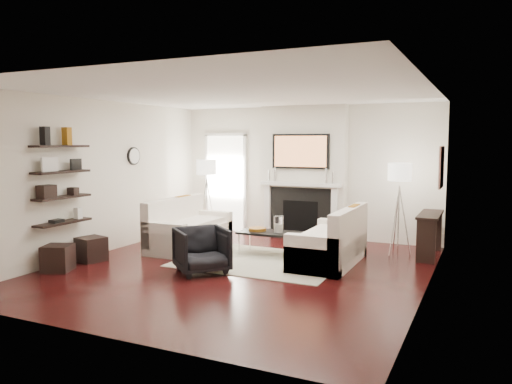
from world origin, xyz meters
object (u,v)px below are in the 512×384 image
at_px(loveseat_left_base, 190,237).
at_px(ottoman_near, 91,249).
at_px(lamp_left_shade, 206,167).
at_px(coffee_table, 270,233).
at_px(loveseat_right_base, 328,251).
at_px(armchair, 202,248).
at_px(lamp_right_shade, 400,172).

distance_m(loveseat_left_base, ottoman_near, 1.80).
height_order(loveseat_left_base, lamp_left_shade, lamp_left_shade).
relative_size(coffee_table, ottoman_near, 2.75).
distance_m(coffee_table, ottoman_near, 3.01).
bearing_deg(loveseat_right_base, ottoman_near, -157.55).
bearing_deg(loveseat_left_base, armchair, -51.47).
bearing_deg(lamp_left_shade, ottoman_near, -102.92).
bearing_deg(loveseat_left_base, coffee_table, 3.22).
relative_size(loveseat_right_base, lamp_right_shade, 4.50).
xyz_separation_m(loveseat_left_base, coffee_table, (1.59, 0.09, 0.19)).
height_order(lamp_right_shade, ottoman_near, lamp_right_shade).
xyz_separation_m(coffee_table, armchair, (-0.49, -1.47, -0.02)).
bearing_deg(ottoman_near, lamp_right_shade, 30.50).
height_order(loveseat_left_base, coffee_table, same).
relative_size(loveseat_right_base, lamp_left_shade, 4.50).
bearing_deg(loveseat_right_base, armchair, -139.56).
relative_size(loveseat_left_base, ottoman_near, 4.50).
height_order(loveseat_left_base, loveseat_right_base, same).
distance_m(coffee_table, lamp_left_shade, 2.44).
distance_m(coffee_table, armchair, 1.55).
relative_size(loveseat_right_base, armchair, 2.39).
xyz_separation_m(loveseat_right_base, lamp_left_shade, (-2.99, 1.21, 1.24)).
height_order(lamp_left_shade, lamp_right_shade, same).
bearing_deg(coffee_table, ottoman_near, -147.43).
height_order(armchair, lamp_right_shade, lamp_right_shade).
bearing_deg(loveseat_right_base, lamp_left_shade, 157.99).
relative_size(lamp_left_shade, ottoman_near, 1.00).
relative_size(lamp_right_shade, ottoman_near, 1.00).
bearing_deg(armchair, loveseat_left_base, 80.15).
xyz_separation_m(loveseat_left_base, loveseat_right_base, (2.67, -0.04, 0.00)).
relative_size(loveseat_left_base, coffee_table, 1.64).
height_order(coffee_table, armchair, armchair).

